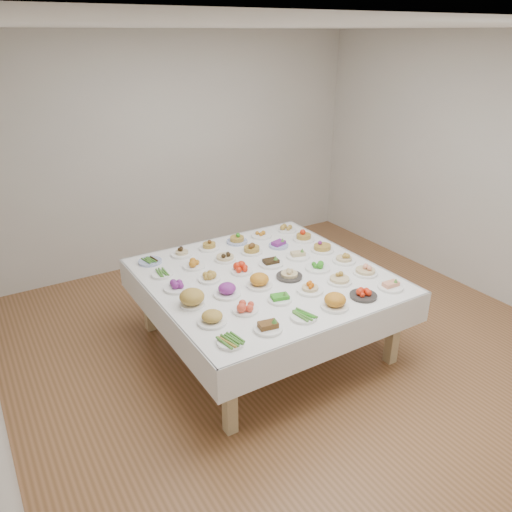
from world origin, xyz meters
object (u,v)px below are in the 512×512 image
display_table (265,282)px  dish_35 (287,228)px  dish_0 (231,341)px  dish_18 (177,285)px

display_table → dish_35: dish_35 is taller
dish_0 → dish_18: (0.01, 0.96, 0.02)m
display_table → dish_0: dish_0 is taller
display_table → dish_0: (-0.79, -0.80, 0.09)m
dish_35 → dish_0: bearing=-135.1°
display_table → dish_18: size_ratio=8.90×
display_table → dish_35: (0.79, 0.78, 0.11)m
dish_18 → dish_35: size_ratio=1.16×
dish_0 → dish_18: size_ratio=0.85×
display_table → dish_18: dish_18 is taller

